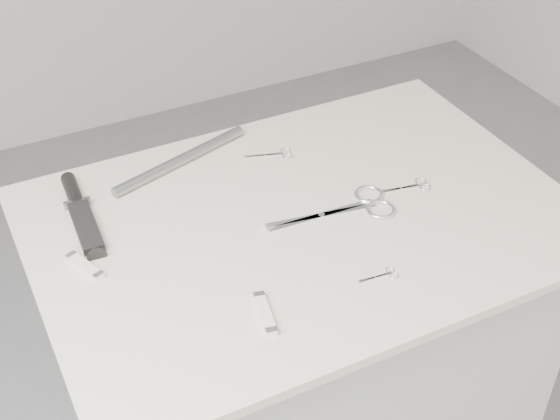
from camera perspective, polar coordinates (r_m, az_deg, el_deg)
name	(u,v)px	position (r m, az deg, el deg)	size (l,w,h in m)	color
plinth	(300,381)	(1.79, 1.49, -12.38)	(0.90, 0.60, 0.90)	#B6B7B4
display_board	(304,221)	(1.47, 1.78, -0.78)	(1.00, 0.70, 0.02)	beige
large_shears	(356,207)	(1.48, 5.57, 0.24)	(0.25, 0.11, 0.01)	white
embroidery_scissors_a	(413,186)	(1.55, 9.68, 1.73)	(0.11, 0.05, 0.00)	white
embroidery_scissors_b	(277,154)	(1.63, -0.26, 4.11)	(0.10, 0.05, 0.00)	white
tiny_scissors	(383,275)	(1.34, 7.54, -4.76)	(0.07, 0.03, 0.00)	white
sheathed_knife	(79,209)	(1.51, -14.46, 0.05)	(0.06, 0.24, 0.03)	black
pocket_knife_a	(85,266)	(1.39, -14.08, -4.01)	(0.05, 0.09, 0.01)	silver
pocket_knife_b	(265,313)	(1.26, -1.10, -7.56)	(0.04, 0.10, 0.01)	silver
metal_rail	(181,160)	(1.60, -7.29, 3.65)	(0.02, 0.02, 0.33)	gray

